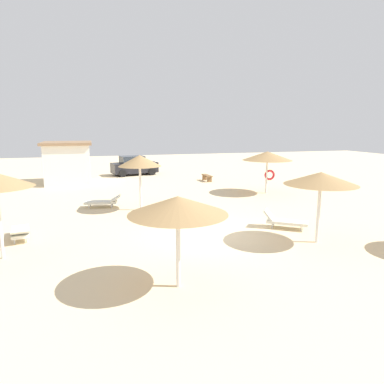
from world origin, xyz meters
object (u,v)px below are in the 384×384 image
lounger_0 (20,232)px  lounger_3 (103,202)px  parasol_5 (267,156)px  bench_0 (207,177)px  lounger_2 (284,221)px  parasol_2 (321,179)px  parked_car (134,166)px  parasol_3 (140,161)px  beach_cabana (68,162)px  parasol_4 (178,206)px

lounger_0 → lounger_3: 5.80m
parasol_5 → lounger_0: parasol_5 is taller
lounger_0 → lounger_3: lounger_3 is taller
parasol_5 → bench_0: bearing=109.4°
lounger_3 → bench_0: (8.35, 7.14, 0.03)m
lounger_2 → lounger_3: bearing=139.6°
parasol_2 → parked_car: (-4.40, 20.58, -1.62)m
lounger_3 → bench_0: size_ratio=1.32×
lounger_3 → bench_0: bearing=40.5°
parasol_3 → beach_cabana: (-4.11, 10.50, -0.98)m
parasol_2 → parasol_4: (-5.95, -2.15, -0.16)m
parasol_4 → lounger_2: (5.73, 4.14, -1.96)m
lounger_2 → beach_cabana: 18.31m
parasol_3 → bench_0: bearing=52.2°
parasol_3 → bench_0: parasol_3 is taller
parasol_5 → parked_car: 13.41m
beach_cabana → lounger_2: bearing=-58.4°
parasol_3 → beach_cabana: beach_cabana is taller
lounger_3 → lounger_0: bearing=-124.7°
parasol_4 → lounger_0: (-4.91, 5.62, -1.97)m
parasol_4 → lounger_0: bearing=131.1°
parasol_4 → parasol_5: size_ratio=0.84×
parasol_2 → lounger_0: size_ratio=1.35×
lounger_2 → parked_car: (-4.18, 18.59, 0.50)m
parasol_3 → lounger_2: parasol_3 is taller
parasol_2 → parked_car: size_ratio=0.63×
parasol_4 → lounger_3: size_ratio=1.34×
parasol_4 → parasol_5: bearing=52.7°
parasol_5 → lounger_3: (-10.45, -1.19, -2.12)m
parasol_2 → parasol_3: size_ratio=0.93×
parasol_5 → lounger_2: 8.33m
lounger_0 → bench_0: size_ratio=1.32×
lounger_2 → parked_car: 19.06m
parasol_2 → beach_cabana: 20.11m
parasol_3 → parasol_5: 8.90m
lounger_0 → parasol_3: bearing=34.5°
parasol_2 → lounger_0: (-10.86, 3.48, -2.13)m
beach_cabana → lounger_3: bearing=-76.5°
lounger_2 → bench_0: 13.43m
parasol_5 → lounger_0: 15.13m
parasol_3 → parasol_4: 9.19m
lounger_2 → lounger_0: bearing=172.1°
parasol_2 → lounger_0: parasol_2 is taller
parasol_2 → parasol_4: size_ratio=1.00×
parasol_4 → parasol_5: 14.57m
parasol_4 → bench_0: (6.74, 17.53, -1.94)m
parasol_3 → lounger_3: size_ratio=1.45×
parasol_3 → lounger_0: bearing=-145.5°
lounger_2 → parasol_2: bearing=-83.8°
parasol_4 → beach_cabana: 20.07m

